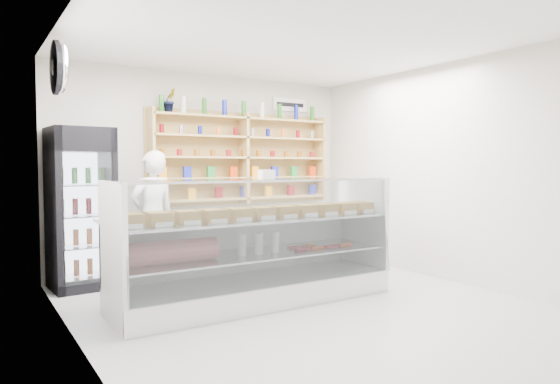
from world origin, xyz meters
TOP-DOWN VIEW (x-y plane):
  - room at (0.00, 0.00)m, footprint 5.00×5.00m
  - display_counter at (-0.36, 0.47)m, footprint 3.08×0.92m
  - shop_worker at (-1.02, 1.94)m, footprint 0.68×0.52m
  - drinks_cooler at (-1.83, 2.13)m, footprint 0.74×0.72m
  - wall_shelving at (0.50, 2.34)m, footprint 2.84×0.28m
  - potted_plant at (-0.63, 2.34)m, footprint 0.22×0.20m
  - security_mirror at (-2.17, 1.20)m, footprint 0.15×0.50m
  - wall_sign at (1.40, 2.47)m, footprint 0.62×0.03m

SIDE VIEW (x-z plane):
  - display_counter at x=-0.36m, z-range -0.30..1.04m
  - shop_worker at x=-1.02m, z-range 0.00..1.67m
  - drinks_cooler at x=-1.83m, z-range 0.00..1.94m
  - room at x=0.00m, z-range -1.10..3.90m
  - wall_shelving at x=0.50m, z-range 0.93..2.26m
  - potted_plant at x=-0.63m, z-range 2.20..2.53m
  - security_mirror at x=-2.17m, z-range 2.20..2.70m
  - wall_sign at x=1.40m, z-range 2.35..2.55m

